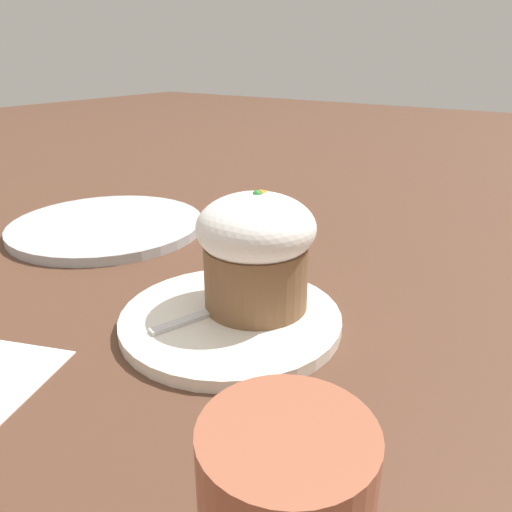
% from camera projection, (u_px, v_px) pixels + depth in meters
% --- Properties ---
extents(ground_plane, '(4.00, 4.00, 0.00)m').
position_uv_depth(ground_plane, '(231.00, 324.00, 0.48)').
color(ground_plane, '#513323').
extents(dessert_plate, '(0.21, 0.21, 0.01)m').
position_uv_depth(dessert_plate, '(231.00, 319.00, 0.47)').
color(dessert_plate, white).
rests_on(dessert_plate, ground_plane).
extents(carrot_cake, '(0.11, 0.11, 0.12)m').
position_uv_depth(carrot_cake, '(256.00, 249.00, 0.47)').
color(carrot_cake, brown).
rests_on(carrot_cake, dessert_plate).
extents(spoon, '(0.11, 0.05, 0.01)m').
position_uv_depth(spoon, '(222.00, 307.00, 0.48)').
color(spoon, silver).
rests_on(spoon, dessert_plate).
extents(side_plate, '(0.27, 0.27, 0.01)m').
position_uv_depth(side_plate, '(107.00, 226.00, 0.72)').
color(side_plate, '#B2B7BC').
rests_on(side_plate, ground_plane).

